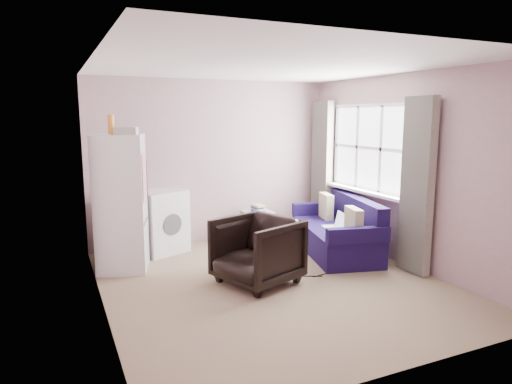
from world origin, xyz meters
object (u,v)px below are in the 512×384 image
at_px(side_table, 258,224).
at_px(sofa, 339,233).
at_px(armchair, 257,248).
at_px(washing_machine, 159,220).
at_px(fridge, 121,202).

distance_m(side_table, sofa, 1.32).
relative_size(armchair, washing_machine, 0.95).
xyz_separation_m(armchair, washing_machine, (-0.76, 1.74, 0.04)).
bearing_deg(washing_machine, fridge, -157.01).
xyz_separation_m(armchair, side_table, (0.77, 1.67, -0.16)).
height_order(fridge, washing_machine, fridge).
height_order(side_table, sofa, sofa).
distance_m(washing_machine, sofa, 2.60).
bearing_deg(armchair, sofa, 91.77).
height_order(armchair, washing_machine, washing_machine).
distance_m(fridge, washing_machine, 0.94).
height_order(fridge, sofa, fridge).
distance_m(fridge, sofa, 3.04).
bearing_deg(sofa, armchair, -144.05).
distance_m(fridge, side_table, 2.28).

